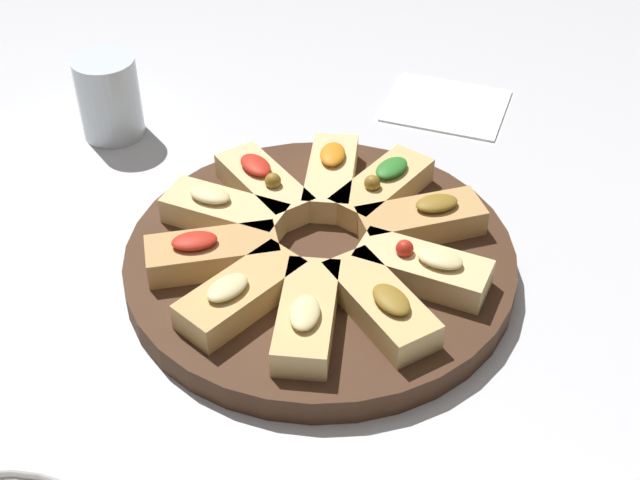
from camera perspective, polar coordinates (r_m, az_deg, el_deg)
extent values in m
plane|color=silver|center=(0.76, 0.00, -2.05)|extent=(3.00, 3.00, 0.00)
cylinder|color=#422819|center=(0.75, 0.00, -1.39)|extent=(0.33, 0.33, 0.02)
cube|color=#E5C689|center=(0.77, -6.11, 1.71)|extent=(0.11, 0.08, 0.02)
ellipsoid|color=beige|center=(0.77, -7.06, 2.91)|extent=(0.04, 0.03, 0.01)
cube|color=tan|center=(0.73, -6.90, -0.89)|extent=(0.11, 0.06, 0.02)
ellipsoid|color=red|center=(0.72, -8.05, -0.05)|extent=(0.04, 0.03, 0.01)
cube|color=tan|center=(0.69, -5.05, -3.49)|extent=(0.10, 0.11, 0.02)
ellipsoid|color=beige|center=(0.67, -5.96, -3.05)|extent=(0.04, 0.04, 0.01)
cube|color=#DBB775|center=(0.67, -0.84, -4.87)|extent=(0.05, 0.11, 0.02)
ellipsoid|color=beige|center=(0.65, -0.99, -4.68)|extent=(0.03, 0.04, 0.01)
cube|color=#DBB775|center=(0.68, 3.88, -4.13)|extent=(0.09, 0.11, 0.02)
ellipsoid|color=olive|center=(0.66, 4.58, -3.81)|extent=(0.04, 0.04, 0.01)
cube|color=#E5C689|center=(0.72, 6.56, -1.87)|extent=(0.11, 0.08, 0.02)
ellipsoid|color=beige|center=(0.70, 7.68, -1.18)|extent=(0.04, 0.03, 0.01)
sphere|color=red|center=(0.71, 5.43, -0.54)|extent=(0.01, 0.01, 0.01)
cube|color=tan|center=(0.76, 6.45, 1.23)|extent=(0.11, 0.07, 0.02)
ellipsoid|color=olive|center=(0.76, 7.48, 2.36)|extent=(0.04, 0.03, 0.01)
cube|color=#DBB775|center=(0.80, 4.00, 3.25)|extent=(0.10, 0.11, 0.02)
ellipsoid|color=#2D7A28|center=(0.80, 4.60, 4.63)|extent=(0.04, 0.04, 0.01)
sphere|color=olive|center=(0.78, 3.37, 3.66)|extent=(0.01, 0.01, 0.01)
cube|color=#E5C689|center=(0.81, 0.71, 4.05)|extent=(0.05, 0.11, 0.02)
ellipsoid|color=orange|center=(0.81, 0.81, 5.52)|extent=(0.03, 0.04, 0.01)
cube|color=#E5C689|center=(0.80, -3.60, 3.42)|extent=(0.10, 0.11, 0.02)
ellipsoid|color=red|center=(0.80, -4.15, 4.82)|extent=(0.04, 0.04, 0.01)
sphere|color=olive|center=(0.78, -3.04, 3.80)|extent=(0.01, 0.01, 0.01)
cylinder|color=silver|center=(0.94, -13.36, 8.89)|extent=(0.06, 0.06, 0.09)
cube|color=white|center=(0.99, 8.11, 8.56)|extent=(0.15, 0.14, 0.00)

